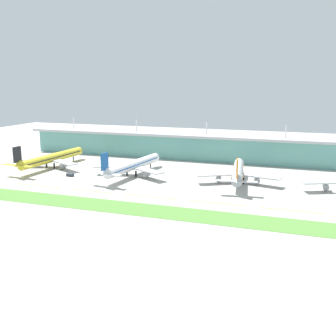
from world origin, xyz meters
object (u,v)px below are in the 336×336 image
object	(u,v)px
airliner_near_middle	(133,165)
pushback_tug	(70,175)
safety_cone_right_wingtip	(50,178)
airliner_far_middle	(238,172)
safety_cone_nose_front	(57,174)
airliner_nearest	(51,158)
safety_cone_left_wingtip	(32,176)

from	to	relation	value
airliner_near_middle	pushback_tug	xyz separation A→B (m)	(-35.68, -14.16, -5.35)
safety_cone_right_wingtip	pushback_tug	bearing A→B (deg)	52.79
airliner_far_middle	safety_cone_nose_front	bearing A→B (deg)	-171.39
pushback_tug	safety_cone_nose_front	size ratio (longest dim) A/B	6.50
airliner_nearest	pushback_tug	size ratio (longest dim) A/B	15.65
pushback_tug	safety_cone_left_wingtip	world-z (taller)	pushback_tug
airliner_nearest	safety_cone_right_wingtip	distance (m)	34.39
airliner_near_middle	airliner_far_middle	size ratio (longest dim) A/B	1.11
pushback_tug	safety_cone_nose_front	world-z (taller)	pushback_tug
airliner_nearest	safety_cone_right_wingtip	size ratio (longest dim) A/B	101.69
safety_cone_nose_front	safety_cone_right_wingtip	size ratio (longest dim) A/B	1.00
pushback_tug	safety_cone_nose_front	xyz separation A→B (m)	(-9.92, 0.33, -0.75)
airliner_near_middle	safety_cone_right_wingtip	size ratio (longest dim) A/B	97.16
airliner_far_middle	safety_cone_nose_front	distance (m)	111.44
safety_cone_left_wingtip	airliner_far_middle	bearing A→B (deg)	11.65
safety_cone_left_wingtip	pushback_tug	bearing A→B (deg)	20.52
safety_cone_left_wingtip	safety_cone_nose_front	size ratio (longest dim) A/B	1.00
airliner_near_middle	airliner_nearest	bearing A→B (deg)	176.05
airliner_near_middle	safety_cone_left_wingtip	world-z (taller)	airliner_near_middle
airliner_nearest	safety_cone_left_wingtip	size ratio (longest dim) A/B	101.69
airliner_nearest	safety_cone_nose_front	world-z (taller)	airliner_nearest
airliner_nearest	safety_cone_nose_front	bearing A→B (deg)	-48.47
safety_cone_nose_front	safety_cone_right_wingtip	distance (m)	10.63
safety_cone_left_wingtip	airliner_nearest	bearing A→B (deg)	98.82
pushback_tug	safety_cone_nose_front	bearing A→B (deg)	178.10
airliner_near_middle	airliner_far_middle	bearing A→B (deg)	2.51
airliner_near_middle	safety_cone_nose_front	bearing A→B (deg)	-163.13
pushback_tug	safety_cone_left_wingtip	size ratio (longest dim) A/B	6.50
safety_cone_left_wingtip	safety_cone_right_wingtip	distance (m)	14.30
safety_cone_left_wingtip	safety_cone_nose_front	xyz separation A→B (m)	(11.89, 8.49, 0.00)
airliner_nearest	airliner_far_middle	world-z (taller)	same
safety_cone_nose_front	airliner_near_middle	bearing A→B (deg)	16.87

